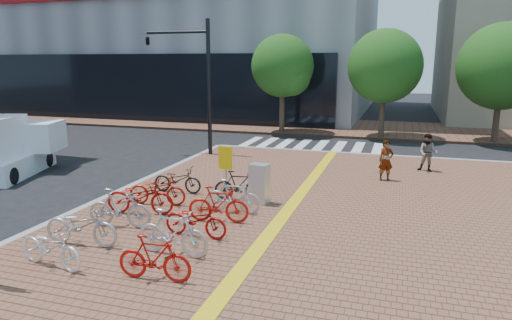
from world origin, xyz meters
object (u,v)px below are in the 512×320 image
(pedestrian_b, at_px, (428,153))
(bike_5, at_px, (177,180))
(bike_1, at_px, (81,225))
(box_truck, at_px, (8,148))
(bike_6, at_px, (154,258))
(traffic_light_pole, at_px, (180,62))
(bike_9, at_px, (218,204))
(bike_10, at_px, (233,196))
(yellow_sign, at_px, (225,163))
(bike_7, at_px, (172,233))
(pedestrian_a, at_px, (386,160))
(bike_0, at_px, (51,247))
(bike_3, at_px, (140,197))
(utility_box, at_px, (259,184))
(bike_4, at_px, (157,190))
(bike_8, at_px, (196,220))
(bike_2, at_px, (119,208))
(bike_11, at_px, (239,185))

(pedestrian_b, bearing_deg, bike_5, -131.77)
(bike_1, relative_size, box_truck, 0.42)
(bike_5, bearing_deg, bike_6, -159.18)
(bike_5, distance_m, traffic_light_pole, 8.00)
(bike_6, bearing_deg, bike_9, -2.67)
(bike_10, xyz_separation_m, yellow_sign, (-0.71, 1.25, 0.69))
(bike_6, height_order, traffic_light_pole, traffic_light_pole)
(bike_7, distance_m, pedestrian_a, 9.42)
(bike_0, distance_m, bike_6, 2.41)
(bike_0, distance_m, traffic_light_pole, 13.22)
(bike_1, xyz_separation_m, bike_9, (2.50, 2.46, 0.01))
(bike_3, distance_m, utility_box, 3.58)
(bike_4, bearing_deg, pedestrian_a, -60.33)
(bike_7, distance_m, pedestrian_b, 11.90)
(bike_1, relative_size, bike_3, 0.96)
(bike_8, bearing_deg, bike_7, -178.59)
(bike_0, relative_size, bike_8, 1.03)
(utility_box, height_order, yellow_sign, yellow_sign)
(bike_2, height_order, bike_9, bike_2)
(bike_10, distance_m, utility_box, 1.21)
(bike_7, relative_size, traffic_light_pole, 0.29)
(bike_11, xyz_separation_m, pedestrian_a, (4.34, 3.90, 0.28))
(bike_3, relative_size, bike_4, 1.10)
(bike_1, bearing_deg, bike_8, -65.53)
(bike_4, relative_size, bike_6, 1.13)
(bike_9, distance_m, pedestrian_a, 7.33)
(yellow_sign, bearing_deg, utility_box, -6.28)
(pedestrian_b, bearing_deg, bike_9, -112.52)
(bike_2, bearing_deg, pedestrian_a, -49.52)
(bike_5, xyz_separation_m, pedestrian_b, (8.11, 5.73, 0.32))
(bike_6, xyz_separation_m, bike_8, (-0.21, 2.38, -0.03))
(bike_1, bearing_deg, pedestrian_a, -42.66)
(bike_3, relative_size, traffic_light_pole, 0.31)
(bike_6, height_order, bike_7, bike_7)
(yellow_sign, bearing_deg, bike_2, -118.00)
(bike_5, bearing_deg, bike_8, -148.83)
(bike_3, distance_m, pedestrian_b, 11.42)
(bike_6, relative_size, yellow_sign, 0.92)
(pedestrian_b, bearing_deg, utility_box, -117.62)
(bike_6, xyz_separation_m, yellow_sign, (-0.67, 5.66, 0.71))
(bike_2, relative_size, pedestrian_b, 1.16)
(bike_8, relative_size, pedestrian_b, 1.11)
(bike_2, xyz_separation_m, bike_5, (-0.06, 3.42, -0.09))
(bike_3, height_order, bike_5, bike_3)
(bike_4, height_order, yellow_sign, yellow_sign)
(utility_box, bearing_deg, bike_9, -105.53)
(bike_5, distance_m, utility_box, 2.97)
(bike_0, distance_m, pedestrian_b, 14.17)
(bike_6, relative_size, utility_box, 1.27)
(utility_box, bearing_deg, box_truck, 174.97)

